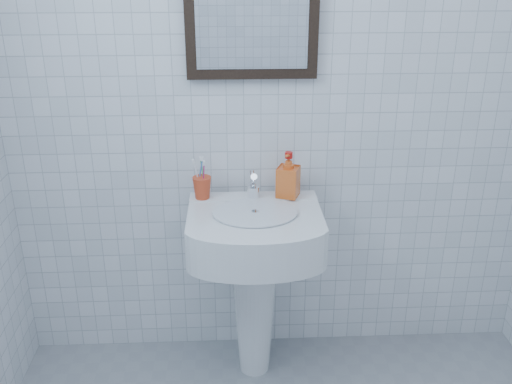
{
  "coord_description": "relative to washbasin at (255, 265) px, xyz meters",
  "views": [
    {
      "loc": [
        -0.19,
        -1.02,
        1.68
      ],
      "look_at": [
        -0.1,
        0.86,
        0.9
      ],
      "focal_mm": 40.0,
      "sensor_mm": 36.0,
      "label": 1
    }
  ],
  "objects": [
    {
      "name": "wall_back",
      "position": [
        0.1,
        0.22,
        0.72
      ],
      "size": [
        2.2,
        0.02,
        2.5
      ],
      "primitive_type": "cube",
      "color": "white",
      "rests_on": "ground"
    },
    {
      "name": "washbasin",
      "position": [
        0.0,
        0.0,
        0.0
      ],
      "size": [
        0.51,
        0.37,
        0.79
      ],
      "color": "white",
      "rests_on": "ground"
    },
    {
      "name": "faucet",
      "position": [
        0.0,
        0.09,
        0.3
      ],
      "size": [
        0.05,
        0.11,
        0.12
      ],
      "color": "white",
      "rests_on": "washbasin"
    },
    {
      "name": "toothbrush_cup",
      "position": [
        -0.2,
        0.11,
        0.3
      ],
      "size": [
        0.09,
        0.09,
        0.09
      ],
      "primitive_type": null,
      "rotation": [
        0.0,
        0.0,
        0.29
      ],
      "color": "red",
      "rests_on": "washbasin"
    },
    {
      "name": "soap_dispenser",
      "position": [
        0.14,
        0.11,
        0.34
      ],
      "size": [
        0.11,
        0.11,
        0.18
      ],
      "primitive_type": "imported",
      "rotation": [
        0.0,
        0.0,
        -0.36
      ],
      "color": "#E45216",
      "rests_on": "washbasin"
    }
  ]
}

